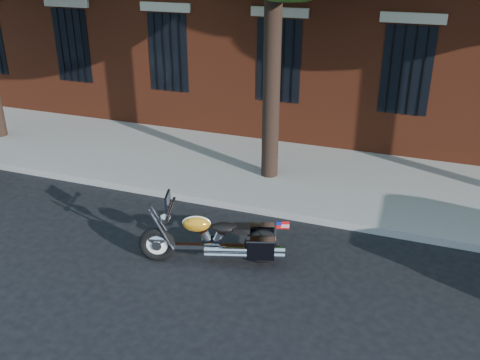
% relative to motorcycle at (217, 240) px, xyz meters
% --- Properties ---
extents(ground, '(120.00, 120.00, 0.00)m').
position_rel_motorcycle_xyz_m(ground, '(-0.70, 0.53, -0.42)').
color(ground, black).
rests_on(ground, ground).
extents(curb, '(40.00, 0.16, 0.15)m').
position_rel_motorcycle_xyz_m(curb, '(-0.70, 1.91, -0.34)').
color(curb, gray).
rests_on(curb, ground).
extents(sidewalk, '(40.00, 3.60, 0.15)m').
position_rel_motorcycle_xyz_m(sidewalk, '(-0.70, 3.79, -0.34)').
color(sidewalk, gray).
rests_on(sidewalk, ground).
extents(motorcycle, '(2.43, 1.16, 1.23)m').
position_rel_motorcycle_xyz_m(motorcycle, '(0.00, 0.00, 0.00)').
color(motorcycle, black).
rests_on(motorcycle, ground).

